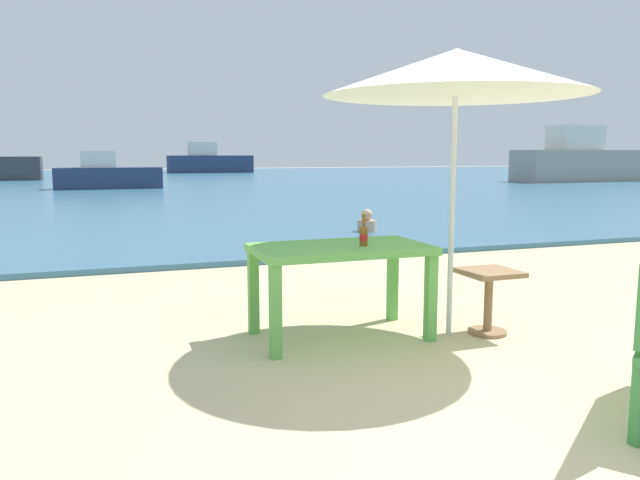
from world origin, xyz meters
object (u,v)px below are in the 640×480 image
object	(u,v)px
picnic_table_green	(340,259)
beer_bottle_amber	(364,234)
boat_cargo_ship	(107,175)
patio_umbrella	(456,73)
side_table_wood	(489,292)
swimmer_person	(367,223)
boat_fishing_trawler	(209,162)
boat_sailboat	(583,161)

from	to	relation	value
picnic_table_green	beer_bottle_amber	bearing A→B (deg)	-28.44
picnic_table_green	beer_bottle_amber	size ratio (longest dim) A/B	5.28
picnic_table_green	boat_cargo_ship	bearing A→B (deg)	93.83
patio_umbrella	side_table_wood	world-z (taller)	patio_umbrella
beer_bottle_amber	side_table_wood	distance (m)	1.17
swimmer_person	beer_bottle_amber	bearing A→B (deg)	-114.27
beer_bottle_amber	boat_fishing_trawler	xyz separation A→B (m)	(5.78, 41.44, 0.03)
beer_bottle_amber	boat_sailboat	size ratio (longest dim) A/B	0.03
patio_umbrella	boat_cargo_ship	xyz separation A→B (m)	(-2.33, 22.10, -1.50)
swimmer_person	boat_fishing_trawler	world-z (taller)	boat_fishing_trawler
patio_umbrella	swimmer_person	world-z (taller)	patio_umbrella
beer_bottle_amber	patio_umbrella	size ratio (longest dim) A/B	0.12
boat_sailboat	boat_fishing_trawler	size ratio (longest dim) A/B	1.25
beer_bottle_amber	side_table_wood	bearing A→B (deg)	-13.14
boat_cargo_ship	beer_bottle_amber	bearing A→B (deg)	-85.76
patio_umbrella	boat_cargo_ship	world-z (taller)	patio_umbrella
boat_sailboat	boat_fishing_trawler	distance (m)	25.79
side_table_wood	beer_bottle_amber	bearing A→B (deg)	166.86
patio_umbrella	boat_fishing_trawler	world-z (taller)	boat_fishing_trawler
picnic_table_green	boat_sailboat	bearing A→B (deg)	44.00
picnic_table_green	patio_umbrella	world-z (taller)	patio_umbrella
boat_fishing_trawler	boat_cargo_ship	size ratio (longest dim) A/B	1.49
beer_bottle_amber	boat_sailboat	world-z (taller)	boat_sailboat
patio_umbrella	boat_cargo_ship	bearing A→B (deg)	96.02
beer_bottle_amber	boat_cargo_ship	bearing A→B (deg)	94.24
picnic_table_green	beer_bottle_amber	world-z (taller)	beer_bottle_amber
patio_umbrella	boat_sailboat	bearing A→B (deg)	45.52
side_table_wood	boat_sailboat	world-z (taller)	boat_sailboat
picnic_table_green	swimmer_person	size ratio (longest dim) A/B	3.41
boat_fishing_trawler	boat_cargo_ship	distance (m)	20.86
swimmer_person	patio_umbrella	bearing A→B (deg)	-107.75
boat_sailboat	boat_fishing_trawler	bearing A→B (deg)	127.28
beer_bottle_amber	side_table_wood	xyz separation A→B (m)	(1.03, -0.24, -0.50)
side_table_wood	boat_cargo_ship	xyz separation A→B (m)	(-2.65, 22.18, 0.27)
swimmer_person	side_table_wood	bearing A→B (deg)	-104.70
picnic_table_green	boat_fishing_trawler	xyz separation A→B (m)	(5.94, 41.35, 0.23)
swimmer_person	boat_cargo_ship	bearing A→B (deg)	104.68
boat_sailboat	side_table_wood	bearing A→B (deg)	-133.92
side_table_wood	boat_fishing_trawler	distance (m)	41.95
boat_fishing_trawler	swimmer_person	bearing A→B (deg)	-95.08
swimmer_person	picnic_table_green	bearing A→B (deg)	-115.95
beer_bottle_amber	patio_umbrella	world-z (taller)	patio_umbrella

